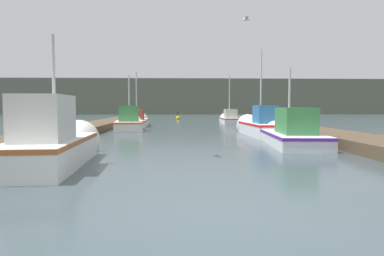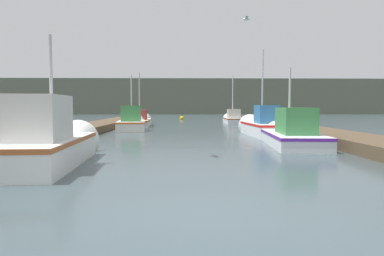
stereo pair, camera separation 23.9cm
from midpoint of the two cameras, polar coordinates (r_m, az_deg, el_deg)
The scene contains 14 objects.
ground_plane at distance 4.69m, azimuth 4.01°, elevation -14.33°, with size 200.00×200.00×0.00m.
dock_left at distance 21.20m, azimuth -16.34°, elevation 0.06°, with size 2.25×40.00×0.39m.
dock_right at distance 21.44m, azimuth 15.77°, elevation 0.10°, with size 2.25×40.00×0.39m.
distant_shore_ridge at distance 72.48m, azimuth -1.05°, elevation 5.10°, with size 120.00×16.00×6.78m.
fishing_boat_0 at distance 9.30m, azimuth -21.38°, elevation -2.19°, with size 1.71×5.14×3.55m.
fishing_boat_1 at distance 14.02m, azimuth 16.09°, elevation -0.78°, with size 2.14×5.93×3.50m.
fishing_boat_2 at distance 17.91m, azimuth 11.84°, elevation 0.35°, with size 1.62×5.27×4.69m.
fishing_boat_3 at distance 21.63m, azimuth -9.68°, elevation 0.85°, with size 2.02×4.53×3.84m.
fishing_boat_4 at distance 26.28m, azimuth -8.41°, elevation 1.23°, with size 1.77×5.95×4.50m.
fishing_boat_5 at distance 30.27m, azimuth 6.97°, elevation 1.57°, with size 1.38×4.44×4.58m.
mooring_piling_1 at distance 13.38m, azimuth -20.23°, elevation -0.12°, with size 0.28×0.28×1.25m.
mooring_piling_3 at distance 32.91m, azimuth -9.39°, elevation 2.21°, with size 0.24×0.24×1.36m.
channel_buoy at distance 38.64m, azimuth -1.52°, elevation 1.65°, with size 0.52×0.52×1.02m.
seagull_lead at distance 14.14m, azimuth 9.58°, elevation 17.47°, with size 0.30×0.56×0.12m.
Camera 2 is at (-0.31, -4.45, 1.44)m, focal length 32.00 mm.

